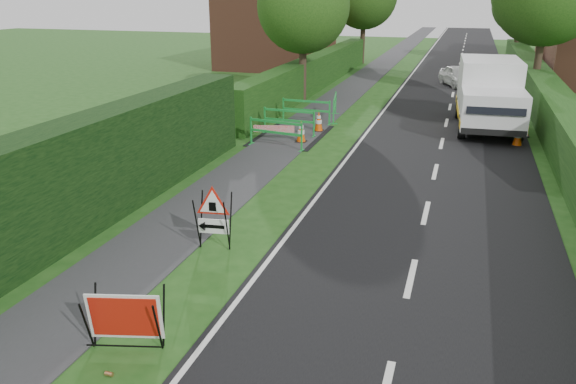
# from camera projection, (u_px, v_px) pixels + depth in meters

# --- Properties ---
(ground) EXTENTS (120.00, 120.00, 0.00)m
(ground) POSITION_uv_depth(u_px,v_px,m) (270.00, 284.00, 10.55)
(ground) COLOR #1D4A15
(ground) RESTS_ON ground
(road_surface) EXTENTS (6.00, 90.00, 0.02)m
(road_surface) POSITION_uv_depth(u_px,v_px,m) (460.00, 65.00, 41.22)
(road_surface) COLOR black
(road_surface) RESTS_ON ground
(footpath) EXTENTS (2.00, 90.00, 0.02)m
(footpath) POSITION_uv_depth(u_px,v_px,m) (385.00, 62.00, 42.78)
(footpath) COLOR #2D2D30
(footpath) RESTS_ON ground
(hedge_west_near) EXTENTS (1.10, 18.00, 2.50)m
(hedge_west_near) POSITION_uv_depth(u_px,v_px,m) (50.00, 249.00, 11.97)
(hedge_west_near) COLOR black
(hedge_west_near) RESTS_ON ground
(hedge_west_far) EXTENTS (1.00, 24.00, 1.80)m
(hedge_west_far) POSITION_uv_depth(u_px,v_px,m) (315.00, 88.00, 31.70)
(hedge_west_far) COLOR #14380F
(hedge_west_far) RESTS_ON ground
(hedge_east) EXTENTS (1.20, 50.00, 1.50)m
(hedge_east) POSITION_uv_depth(u_px,v_px,m) (548.00, 125.00, 23.05)
(hedge_east) COLOR #14380F
(hedge_east) RESTS_ON ground
(house_west) EXTENTS (7.50, 7.40, 7.88)m
(house_west) POSITION_uv_depth(u_px,v_px,m) (277.00, 25.00, 39.31)
(house_west) COLOR brown
(house_west) RESTS_ON ground
(tree_nw) EXTENTS (4.40, 4.40, 6.70)m
(tree_nw) POSITION_uv_depth(u_px,v_px,m) (303.00, 6.00, 26.48)
(tree_nw) COLOR #2D2116
(tree_nw) RESTS_ON ground
(tree_fe) EXTENTS (4.20, 4.20, 6.33)m
(tree_fe) POSITION_uv_depth(u_px,v_px,m) (522.00, 4.00, 41.37)
(tree_fe) COLOR #2D2116
(tree_fe) RESTS_ON ground
(red_rect_sign) EXTENTS (1.24, 0.94, 0.95)m
(red_rect_sign) POSITION_uv_depth(u_px,v_px,m) (125.00, 318.00, 8.46)
(red_rect_sign) COLOR black
(red_rect_sign) RESTS_ON ground
(triangle_sign) EXTENTS (0.92, 0.92, 1.19)m
(triangle_sign) POSITION_uv_depth(u_px,v_px,m) (211.00, 213.00, 11.68)
(triangle_sign) COLOR black
(triangle_sign) RESTS_ON ground
(works_van) EXTENTS (2.58, 5.88, 2.62)m
(works_van) POSITION_uv_depth(u_px,v_px,m) (489.00, 93.00, 22.03)
(works_van) COLOR silver
(works_van) RESTS_ON ground
(traffic_cone_0) EXTENTS (0.38, 0.38, 0.79)m
(traffic_cone_0) POSITION_uv_depth(u_px,v_px,m) (518.00, 135.00, 19.75)
(traffic_cone_0) COLOR black
(traffic_cone_0) RESTS_ON ground
(traffic_cone_1) EXTENTS (0.38, 0.38, 0.79)m
(traffic_cone_1) POSITION_uv_depth(u_px,v_px,m) (525.00, 126.00, 21.04)
(traffic_cone_1) COLOR black
(traffic_cone_1) RESTS_ON ground
(traffic_cone_2) EXTENTS (0.38, 0.38, 0.79)m
(traffic_cone_2) POSITION_uv_depth(u_px,v_px,m) (507.00, 112.00, 23.51)
(traffic_cone_2) COLOR black
(traffic_cone_2) RESTS_ON ground
(traffic_cone_3) EXTENTS (0.38, 0.38, 0.79)m
(traffic_cone_3) POSITION_uv_depth(u_px,v_px,m) (301.00, 132.00, 20.24)
(traffic_cone_3) COLOR black
(traffic_cone_3) RESTS_ON ground
(traffic_cone_4) EXTENTS (0.38, 0.38, 0.79)m
(traffic_cone_4) POSITION_uv_depth(u_px,v_px,m) (319.00, 121.00, 21.82)
(traffic_cone_4) COLOR black
(traffic_cone_4) RESTS_ON ground
(ped_barrier_0) EXTENTS (2.09, 0.69, 1.00)m
(ped_barrier_0) POSITION_uv_depth(u_px,v_px,m) (276.00, 130.00, 19.44)
(ped_barrier_0) COLOR #1A9335
(ped_barrier_0) RESTS_ON ground
(ped_barrier_1) EXTENTS (2.08, 0.48, 1.00)m
(ped_barrier_1) POSITION_uv_depth(u_px,v_px,m) (289.00, 118.00, 21.22)
(ped_barrier_1) COLOR #1A9335
(ped_barrier_1) RESTS_ON ground
(ped_barrier_2) EXTENTS (2.07, 0.43, 1.00)m
(ped_barrier_2) POSITION_uv_depth(u_px,v_px,m) (306.00, 108.00, 23.06)
(ped_barrier_2) COLOR #1A9335
(ped_barrier_2) RESTS_ON ground
(ped_barrier_3) EXTENTS (0.72, 2.09, 1.00)m
(ped_barrier_3) POSITION_uv_depth(u_px,v_px,m) (335.00, 104.00, 23.84)
(ped_barrier_3) COLOR #1A9335
(ped_barrier_3) RESTS_ON ground
(redwhite_plank) EXTENTS (1.47, 0.39, 0.25)m
(redwhite_plank) POSITION_uv_depth(u_px,v_px,m) (274.00, 141.00, 20.56)
(redwhite_plank) COLOR red
(redwhite_plank) RESTS_ON ground
(litter_can) EXTENTS (0.12, 0.07, 0.07)m
(litter_can) POSITION_uv_depth(u_px,v_px,m) (109.00, 376.00, 8.03)
(litter_can) COLOR #BF7F4C
(litter_can) RESTS_ON ground
(hatchback_car) EXTENTS (2.54, 3.65, 1.15)m
(hatchback_car) POSITION_uv_depth(u_px,v_px,m) (458.00, 76.00, 32.09)
(hatchback_car) COLOR white
(hatchback_car) RESTS_ON ground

